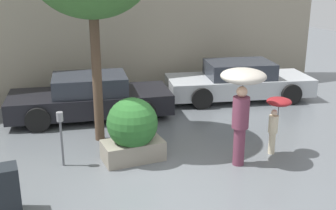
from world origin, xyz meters
TOP-DOWN VIEW (x-y plane):
  - ground_plane at (0.00, 0.00)m, footprint 40.00×40.00m
  - building_facade at (0.00, 6.50)m, footprint 18.00×0.30m
  - planter_box at (-0.23, 1.22)m, footprint 1.34×1.13m
  - person_adult at (1.87, 0.15)m, footprint 0.97×0.97m
  - person_child at (2.89, 0.25)m, footprint 0.56×0.56m
  - parked_car_near at (-0.40, 4.48)m, footprint 4.83×2.63m
  - parked_car_far at (4.54, 4.40)m, footprint 4.98×2.89m
  - parking_meter at (-1.73, 1.53)m, footprint 0.14×0.14m
  - newspaper_box at (-2.97, -0.04)m, footprint 0.50×0.44m

SIDE VIEW (x-z plane):
  - ground_plane at x=0.00m, z-range 0.00..0.00m
  - newspaper_box at x=-2.97m, z-range 0.00..0.90m
  - parked_car_near at x=-0.40m, z-range -0.04..1.21m
  - parked_car_far at x=4.54m, z-range -0.04..1.21m
  - planter_box at x=-0.23m, z-range 0.00..1.44m
  - parking_meter at x=-1.73m, z-range 0.27..1.50m
  - person_child at x=2.89m, z-range 0.33..1.68m
  - person_adult at x=1.87m, z-range 0.56..2.67m
  - building_facade at x=0.00m, z-range 0.00..6.00m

